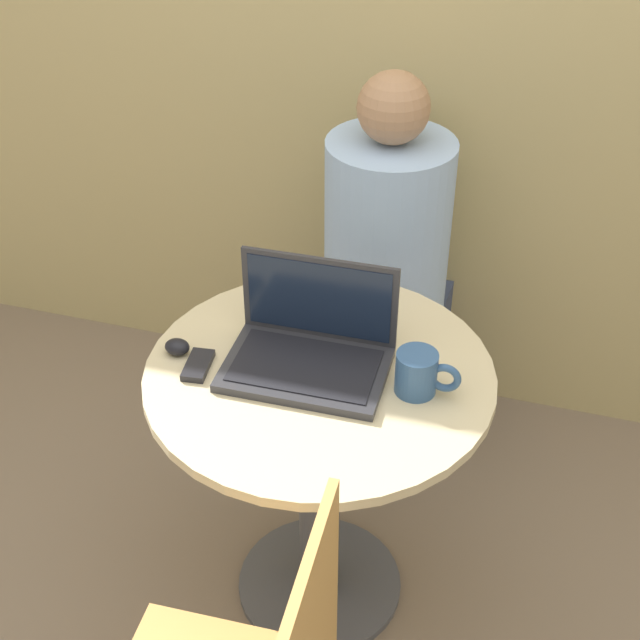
{
  "coord_description": "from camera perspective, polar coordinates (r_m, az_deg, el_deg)",
  "views": [
    {
      "loc": [
        0.43,
        -1.45,
        1.99
      ],
      "look_at": [
        -0.01,
        0.05,
        0.85
      ],
      "focal_mm": 50.0,
      "sensor_mm": 36.0,
      "label": 1
    }
  ],
  "objects": [
    {
      "name": "ground_plane",
      "position": [
        2.5,
        -0.02,
        -16.59
      ],
      "size": [
        12.0,
        12.0,
        0.0
      ],
      "primitive_type": "plane",
      "color": "#7F6B56"
    },
    {
      "name": "round_table",
      "position": [
        2.11,
        -0.03,
        -7.86
      ],
      "size": [
        0.78,
        0.78,
        0.75
      ],
      "color": "#4C4C51",
      "rests_on": "ground_plane"
    },
    {
      "name": "laptop",
      "position": [
        1.96,
        -0.66,
        -1.69
      ],
      "size": [
        0.36,
        0.25,
        0.23
      ],
      "color": "#2D2D33",
      "rests_on": "round_table"
    },
    {
      "name": "cell_phone",
      "position": [
        1.98,
        -7.82,
        -2.89
      ],
      "size": [
        0.06,
        0.11,
        0.02
      ],
      "color": "black",
      "rests_on": "round_table"
    },
    {
      "name": "computer_mouse",
      "position": [
        2.03,
        -9.13,
        -1.71
      ],
      "size": [
        0.06,
        0.05,
        0.04
      ],
      "color": "black",
      "rests_on": "round_table"
    },
    {
      "name": "coffee_cup",
      "position": [
        1.89,
        6.35,
        -3.4
      ],
      "size": [
        0.14,
        0.09,
        0.1
      ],
      "color": "#335684",
      "rests_on": "round_table"
    },
    {
      "name": "person_seated",
      "position": [
        2.68,
        4.38,
        1.97
      ],
      "size": [
        0.36,
        0.55,
        1.19
      ],
      "color": "#3D4766",
      "rests_on": "ground_plane"
    }
  ]
}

